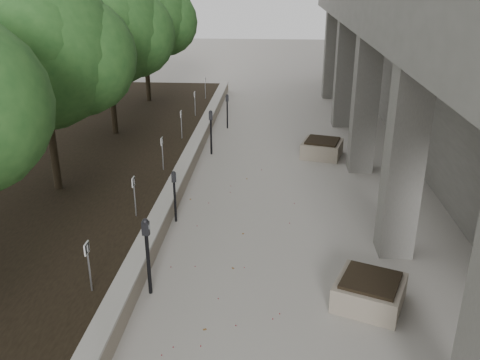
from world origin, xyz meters
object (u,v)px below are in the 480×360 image
(crabapple_tree_3, at_px, (44,84))
(crabapple_tree_4, at_px, (108,54))
(parking_meter_2, at_px, (148,257))
(planter_back, at_px, (322,148))
(crabapple_tree_5, at_px, (145,37))
(parking_meter_3, at_px, (175,197))
(parking_meter_4, at_px, (211,132))
(planter_front, at_px, (370,291))
(parking_meter_5, at_px, (227,111))

(crabapple_tree_3, distance_m, crabapple_tree_4, 5.00)
(parking_meter_2, distance_m, planter_back, 8.94)
(crabapple_tree_3, distance_m, parking_meter_2, 5.65)
(crabapple_tree_5, xyz_separation_m, parking_meter_2, (3.33, -13.92, -2.34))
(crabapple_tree_3, bearing_deg, parking_meter_3, -15.84)
(crabapple_tree_4, xyz_separation_m, parking_meter_4, (3.50, -0.90, -2.37))
(parking_meter_2, relative_size, planter_front, 1.36)
(parking_meter_2, bearing_deg, crabapple_tree_4, 112.71)
(parking_meter_3, bearing_deg, planter_front, -47.70)
(crabapple_tree_3, xyz_separation_m, planter_front, (7.37, -3.99, -2.85))
(parking_meter_3, bearing_deg, crabapple_tree_5, 95.54)
(crabapple_tree_5, height_order, parking_meter_5, crabapple_tree_5)
(crabapple_tree_4, xyz_separation_m, parking_meter_5, (3.74, 2.20, -2.45))
(parking_meter_3, height_order, parking_meter_4, parking_meter_4)
(crabapple_tree_3, relative_size, parking_meter_3, 4.16)
(crabapple_tree_5, xyz_separation_m, parking_meter_5, (3.74, -2.80, -2.45))
(parking_meter_4, distance_m, parking_meter_5, 3.11)
(planter_back, bearing_deg, parking_meter_5, 138.13)
(parking_meter_2, bearing_deg, planter_front, 1.29)
(crabapple_tree_5, relative_size, planter_front, 4.74)
(crabapple_tree_3, xyz_separation_m, parking_meter_5, (3.74, 7.20, -2.45))
(parking_meter_5, bearing_deg, parking_meter_4, -94.85)
(crabapple_tree_4, bearing_deg, planter_front, -50.66)
(parking_meter_2, xyz_separation_m, planter_front, (4.03, -0.07, -0.51))
(crabapple_tree_4, height_order, parking_meter_3, crabapple_tree_4)
(parking_meter_2, height_order, parking_meter_3, parking_meter_2)
(parking_meter_5, relative_size, planter_front, 1.17)
(parking_meter_4, bearing_deg, parking_meter_2, -98.42)
(crabapple_tree_4, distance_m, crabapple_tree_5, 5.00)
(parking_meter_5, height_order, planter_back, parking_meter_5)
(crabapple_tree_5, height_order, planter_front, crabapple_tree_5)
(crabapple_tree_5, height_order, parking_meter_3, crabapple_tree_5)
(parking_meter_4, xyz_separation_m, parking_meter_5, (0.25, 3.10, -0.07))
(crabapple_tree_3, height_order, parking_meter_5, crabapple_tree_3)
(parking_meter_3, bearing_deg, crabapple_tree_3, 153.13)
(parking_meter_2, bearing_deg, parking_meter_4, 91.03)
(crabapple_tree_3, distance_m, parking_meter_3, 4.18)
(planter_back, bearing_deg, parking_meter_3, -127.60)
(planter_front, relative_size, planter_back, 0.95)
(planter_back, bearing_deg, crabapple_tree_5, 140.69)
(parking_meter_3, bearing_deg, crabapple_tree_4, 107.73)
(planter_front, bearing_deg, parking_meter_4, 115.56)
(crabapple_tree_3, bearing_deg, parking_meter_4, 49.51)
(crabapple_tree_5, bearing_deg, planter_front, -62.22)
(parking_meter_2, distance_m, planter_front, 4.07)
(crabapple_tree_4, distance_m, parking_meter_2, 9.81)
(planter_back, bearing_deg, parking_meter_4, -179.29)
(crabapple_tree_3, relative_size, planter_front, 4.74)
(planter_front, height_order, planter_back, planter_back)
(parking_meter_3, relative_size, planter_back, 1.08)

